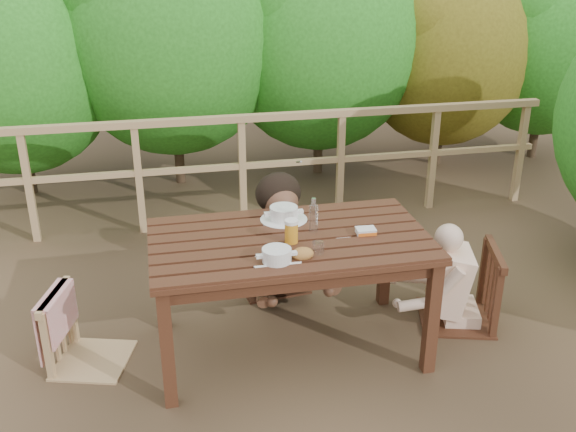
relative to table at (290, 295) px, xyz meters
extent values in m
plane|color=brown|center=(0.00, 0.00, -0.38)|extent=(60.00, 60.00, 0.00)
cube|color=#381E11|center=(0.00, 0.00, 0.00)|extent=(1.66, 0.94, 0.77)
cube|color=tan|center=(-1.23, 0.10, 0.06)|extent=(0.55, 0.55, 0.90)
cube|color=#381E11|center=(0.04, 0.83, 0.10)|extent=(0.53, 0.53, 0.96)
cube|color=#381E11|center=(1.19, 0.09, 0.12)|extent=(0.62, 0.62, 1.01)
cube|color=tan|center=(0.00, 2.00, 0.12)|extent=(5.60, 0.10, 1.01)
cylinder|color=white|center=(-0.14, -0.29, 0.43)|extent=(0.28, 0.28, 0.09)
cylinder|color=silver|center=(0.02, 0.26, 0.43)|extent=(0.30, 0.30, 0.10)
ellipsoid|color=#B06C38|center=(0.02, -0.28, 0.42)|extent=(0.13, 0.10, 0.07)
cylinder|color=#CA820B|center=(-0.01, -0.07, 0.46)|extent=(0.08, 0.08, 0.16)
cylinder|color=silver|center=(0.16, 0.05, 0.50)|extent=(0.06, 0.06, 0.23)
cylinder|color=white|center=(0.11, -0.24, 0.43)|extent=(0.07, 0.07, 0.08)
cube|color=silver|center=(0.46, -0.05, 0.41)|extent=(0.12, 0.09, 0.05)
camera|label=1|loc=(-0.75, -3.49, 2.09)|focal=41.27mm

